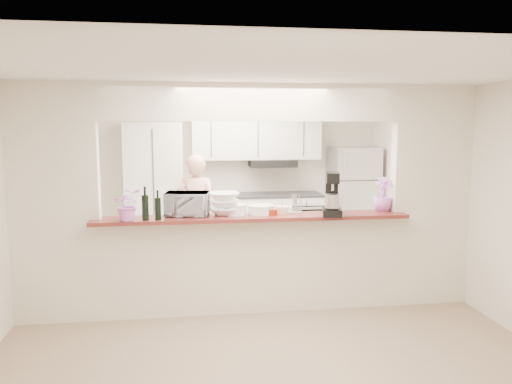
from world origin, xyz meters
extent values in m
plane|color=gray|center=(0.00, 0.00, 0.00)|extent=(6.00, 6.00, 0.00)
cube|color=beige|center=(0.00, 1.55, 0.01)|extent=(5.00, 2.90, 0.01)
cube|color=silver|center=(-2.05, 0.00, 1.25)|extent=(0.90, 0.15, 2.50)
cube|color=silver|center=(2.05, 0.00, 1.25)|extent=(0.90, 0.15, 2.50)
cube|color=silver|center=(0.00, 0.00, 2.30)|extent=(3.20, 0.15, 0.40)
cube|color=silver|center=(0.00, 0.00, 0.53)|extent=(3.20, 0.15, 1.05)
cube|color=maroon|center=(0.00, -0.05, 1.07)|extent=(3.40, 0.38, 0.04)
cube|color=silver|center=(-1.20, 2.70, 1.05)|extent=(0.90, 0.60, 2.10)
cube|color=silver|center=(0.45, 2.70, 0.45)|extent=(2.10, 0.60, 0.90)
cube|color=#313234|center=(0.45, 2.70, 0.92)|extent=(2.10, 0.62, 0.04)
cube|color=silver|center=(0.45, 2.83, 1.88)|extent=(2.10, 0.35, 0.75)
cube|color=black|center=(0.70, 2.72, 1.44)|extent=(0.75, 0.45, 0.12)
cube|color=black|center=(1.20, 2.40, 0.50)|extent=(0.55, 0.02, 0.55)
cube|color=#B9BABF|center=(2.05, 2.65, 0.85)|extent=(0.75, 0.70, 1.70)
imported|color=#D470B3|center=(-1.30, -0.15, 1.26)|extent=(0.33, 0.29, 0.33)
cylinder|color=black|center=(-1.13, -0.15, 1.22)|extent=(0.07, 0.07, 0.26)
cylinder|color=black|center=(-1.13, -0.15, 1.39)|extent=(0.02, 0.02, 0.09)
cylinder|color=black|center=(-1.00, -0.15, 1.20)|extent=(0.06, 0.06, 0.23)
cylinder|color=black|center=(-1.00, -0.15, 1.36)|extent=(0.02, 0.02, 0.08)
imported|color=#B6B7BC|center=(-0.70, 0.05, 1.22)|extent=(0.50, 0.38, 0.25)
imported|color=white|center=(-0.30, 0.05, 1.21)|extent=(0.33, 0.33, 0.24)
cylinder|color=white|center=(-0.18, 0.03, 1.14)|extent=(0.24, 0.24, 0.11)
cylinder|color=white|center=(-0.18, 0.03, 1.20)|extent=(0.25, 0.25, 0.01)
cylinder|color=white|center=(0.10, 0.03, 1.14)|extent=(0.28, 0.28, 0.09)
cylinder|color=white|center=(0.10, 0.03, 1.19)|extent=(0.29, 0.29, 0.01)
cylinder|color=maroon|center=(0.20, -0.03, 1.12)|extent=(0.14, 0.14, 0.06)
cylinder|color=beige|center=(0.35, 0.07, 1.13)|extent=(0.16, 0.16, 0.07)
cube|color=silver|center=(0.45, 0.05, 1.10)|extent=(0.25, 0.17, 0.01)
cube|color=white|center=(0.45, 0.05, 1.13)|extent=(0.11, 0.11, 0.06)
cube|color=black|center=(0.85, -0.15, 1.13)|extent=(0.27, 0.35, 0.08)
cube|color=black|center=(0.88, -0.04, 1.34)|extent=(0.16, 0.14, 0.33)
cube|color=black|center=(0.85, -0.16, 1.50)|extent=(0.19, 0.29, 0.11)
cylinder|color=#B7B7BC|center=(0.83, -0.22, 1.26)|extent=(0.16, 0.16, 0.15)
imported|color=#C372D3|center=(1.51, 0.05, 1.28)|extent=(0.27, 0.27, 0.39)
imported|color=#D89B8C|center=(-0.57, 1.85, 0.82)|extent=(0.65, 0.48, 1.64)
camera|label=1|loc=(-0.71, -5.30, 2.06)|focal=35.00mm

